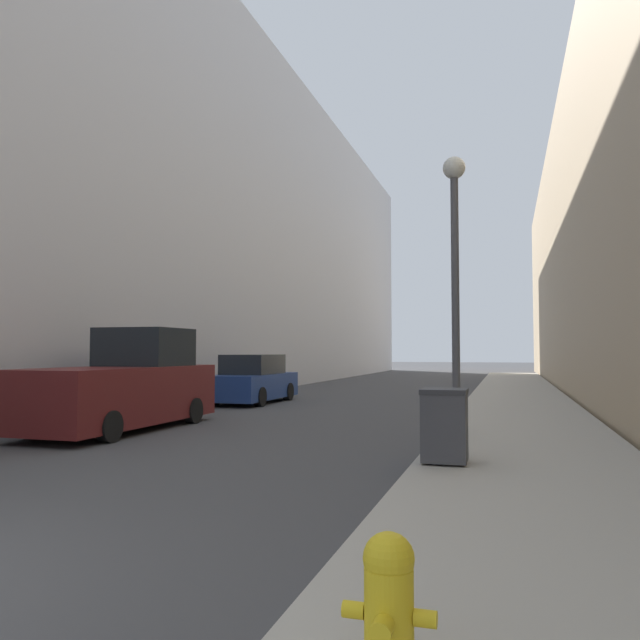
{
  "coord_description": "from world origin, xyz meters",
  "views": [
    {
      "loc": [
        5.48,
        -2.68,
        1.82
      ],
      "look_at": [
        -0.87,
        18.38,
        2.91
      ],
      "focal_mm": 35.0,
      "sensor_mm": 36.0,
      "label": 1
    }
  ],
  "objects_px": {
    "trash_bin": "(445,425)",
    "pickup_truck": "(125,387)",
    "lamppost": "(455,262)",
    "fire_hydrant": "(389,598)",
    "parked_sedan_near": "(253,381)"
  },
  "relations": [
    {
      "from": "trash_bin",
      "to": "fire_hydrant",
      "type": "bearing_deg",
      "value": -87.19
    },
    {
      "from": "lamppost",
      "to": "pickup_truck",
      "type": "relative_size",
      "value": 1.02
    },
    {
      "from": "trash_bin",
      "to": "lamppost",
      "type": "height_order",
      "value": "lamppost"
    },
    {
      "from": "parked_sedan_near",
      "to": "pickup_truck",
      "type": "bearing_deg",
      "value": -89.38
    },
    {
      "from": "trash_bin",
      "to": "lamppost",
      "type": "xyz_separation_m",
      "value": [
        -0.07,
        3.22,
        2.93
      ]
    },
    {
      "from": "pickup_truck",
      "to": "trash_bin",
      "type": "bearing_deg",
      "value": -20.99
    },
    {
      "from": "lamppost",
      "to": "pickup_truck",
      "type": "xyz_separation_m",
      "value": [
        -7.51,
        -0.31,
        -2.64
      ]
    },
    {
      "from": "fire_hydrant",
      "to": "pickup_truck",
      "type": "bearing_deg",
      "value": 130.51
    },
    {
      "from": "fire_hydrant",
      "to": "pickup_truck",
      "type": "relative_size",
      "value": 0.13
    },
    {
      "from": "trash_bin",
      "to": "lamppost",
      "type": "bearing_deg",
      "value": 91.22
    },
    {
      "from": "lamppost",
      "to": "parked_sedan_near",
      "type": "bearing_deg",
      "value": 135.43
    },
    {
      "from": "trash_bin",
      "to": "pickup_truck",
      "type": "bearing_deg",
      "value": 159.01
    },
    {
      "from": "fire_hydrant",
      "to": "pickup_truck",
      "type": "distance_m",
      "value": 12.16
    },
    {
      "from": "fire_hydrant",
      "to": "lamppost",
      "type": "height_order",
      "value": "lamppost"
    },
    {
      "from": "lamppost",
      "to": "pickup_truck",
      "type": "distance_m",
      "value": 7.97
    }
  ]
}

